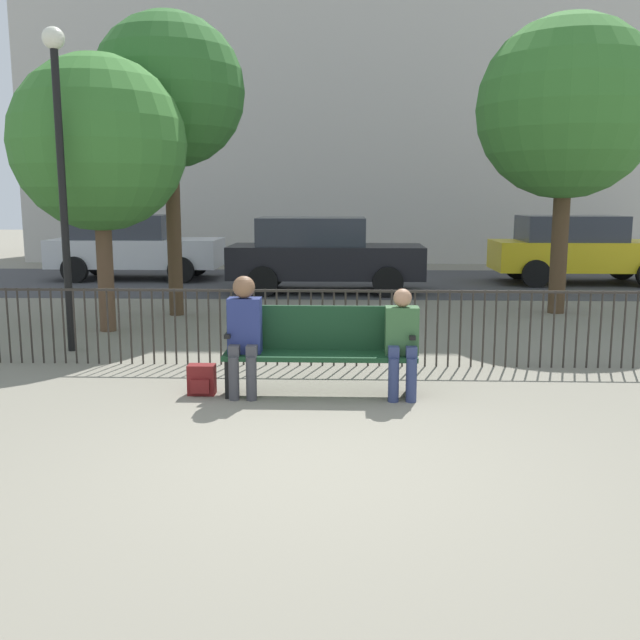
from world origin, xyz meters
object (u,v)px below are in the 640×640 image
(seated_person_1, at_px, (402,337))
(parked_car_1, at_px, (133,246))
(parked_car_0, at_px, (578,248))
(tree_0, at_px, (567,109))
(park_bench, at_px, (320,347))
(lamp_post, at_px, (60,146))
(tree_2, at_px, (99,144))
(tree_1, at_px, (169,92))
(parked_car_2, at_px, (322,253))
(seated_person_0, at_px, (244,329))
(backpack, at_px, (202,380))

(seated_person_1, distance_m, parked_car_1, 12.20)
(parked_car_0, bearing_deg, tree_0, -111.52)
(park_bench, height_order, lamp_post, lamp_post)
(tree_0, height_order, tree_2, tree_0)
(tree_0, xyz_separation_m, tree_1, (-6.77, -0.48, 0.24))
(tree_0, bearing_deg, tree_1, -175.91)
(parked_car_0, xyz_separation_m, parked_car_1, (-10.94, 0.50, 0.00))
(tree_1, distance_m, parked_car_1, 6.69)
(tree_2, height_order, parked_car_2, tree_2)
(seated_person_1, distance_m, lamp_post, 5.21)
(parked_car_0, relative_size, parked_car_1, 1.00)
(tree_1, height_order, parked_car_2, tree_1)
(seated_person_0, distance_m, tree_1, 6.29)
(tree_0, xyz_separation_m, parked_car_0, (1.78, 4.52, -2.71))
(seated_person_0, distance_m, seated_person_1, 1.63)
(parked_car_1, bearing_deg, tree_1, -66.55)
(park_bench, relative_size, parked_car_0, 0.48)
(seated_person_0, bearing_deg, park_bench, 9.29)
(lamp_post, bearing_deg, backpack, -43.58)
(tree_0, bearing_deg, park_bench, -126.37)
(park_bench, distance_m, tree_1, 6.58)
(parked_car_1, bearing_deg, tree_0, -28.76)
(tree_2, xyz_separation_m, parked_car_2, (3.17, 4.79, -1.99))
(seated_person_1, relative_size, backpack, 3.53)
(tree_0, bearing_deg, lamp_post, -154.91)
(seated_person_0, distance_m, parked_car_2, 8.37)
(park_bench, relative_size, parked_car_2, 0.48)
(park_bench, relative_size, backpack, 6.24)
(park_bench, distance_m, tree_0, 7.46)
(seated_person_0, relative_size, parked_car_2, 0.30)
(park_bench, bearing_deg, backpack, -174.69)
(parked_car_2, bearing_deg, tree_1, -127.31)
(tree_0, height_order, lamp_post, tree_0)
(seated_person_0, bearing_deg, seated_person_1, -0.25)
(parked_car_1, bearing_deg, lamp_post, -78.87)
(parked_car_2, bearing_deg, parked_car_1, 154.81)
(tree_0, distance_m, lamp_post, 8.30)
(backpack, distance_m, parked_car_0, 12.36)
(seated_person_0, relative_size, parked_car_0, 0.30)
(park_bench, xyz_separation_m, tree_0, (4.04, 5.48, 3.05))
(seated_person_1, height_order, tree_1, tree_1)
(backpack, relative_size, tree_2, 0.08)
(lamp_post, xyz_separation_m, parked_car_0, (9.26, 8.03, -1.87))
(tree_1, xyz_separation_m, parked_car_1, (-2.39, 5.51, -2.95))
(park_bench, xyz_separation_m, seated_person_1, (0.84, -0.14, 0.13))
(tree_1, bearing_deg, parked_car_1, 113.45)
(tree_0, xyz_separation_m, lamp_post, (-7.48, -3.50, -0.84))
(tree_2, distance_m, parked_car_1, 7.53)
(parked_car_1, bearing_deg, tree_2, -76.59)
(tree_1, bearing_deg, lamp_post, -103.27)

